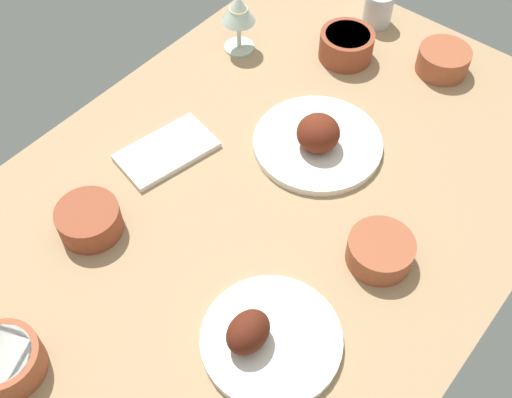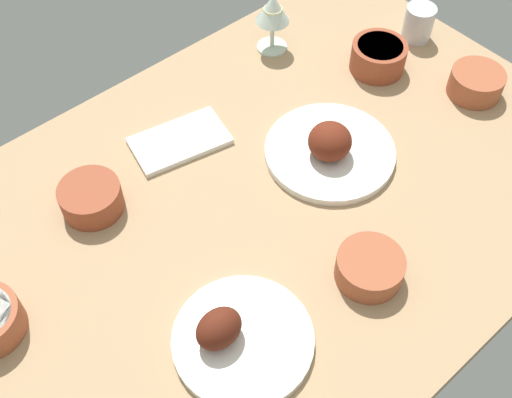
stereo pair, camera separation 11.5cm
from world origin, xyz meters
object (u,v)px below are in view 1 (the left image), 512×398
plate_far_side (319,141)px  bowl_sauce (380,250)px  plate_near_viewer (265,338)px  bowl_cream (5,361)px  folded_napkin (167,151)px  bowl_onions (443,60)px  bowl_pasta (346,45)px  bowl_potatoes (89,219)px  wine_glass (238,11)px  water_tumbler (378,8)px

plate_far_side → bowl_sauce: 27.59cm
plate_near_viewer → bowl_cream: 40.08cm
bowl_cream → folded_napkin: 49.47cm
bowl_onions → folded_napkin: 64.17cm
bowl_cream → bowl_onions: (-104.52, 16.98, -0.14)cm
bowl_pasta → bowl_potatoes: bowl_pasta is taller
bowl_pasta → bowl_onions: bearing=117.4°
plate_far_side → bowl_cream: (68.05, -9.69, 0.95)cm
bowl_onions → wine_glass: 46.38cm
bowl_onions → plate_far_side: bearing=-11.3°
bowl_pasta → bowl_onions: (-9.91, 19.13, -0.46)cm
plate_near_viewer → folded_napkin: (-19.00, -40.71, -1.23)cm
bowl_pasta → folded_napkin: bowl_pasta is taller
wine_glass → folded_napkin: size_ratio=0.73×
plate_near_viewer → wine_glass: wine_glass is taller
plate_far_side → wine_glass: wine_glass is taller
bowl_onions → wine_glass: size_ratio=0.82×
bowl_potatoes → bowl_cream: (25.87, 10.31, 0.14)cm
plate_near_viewer → bowl_cream: (28.73, -27.92, 1.30)cm
bowl_pasta → wine_glass: wine_glass is taller
bowl_pasta → bowl_sauce: 54.10cm
bowl_sauce → bowl_pasta: bearing=-139.1°
plate_near_viewer → water_tumbler: bearing=-158.8°
plate_near_viewer → folded_napkin: bearing=-115.0°
plate_near_viewer → plate_far_side: 43.35cm
water_tumbler → bowl_onions: bearing=76.1°
bowl_potatoes → bowl_sauce: (-27.83, 43.56, -0.28)cm
bowl_onions → bowl_cream: bearing=-9.2°
bowl_sauce → folded_napkin: 46.47cm
bowl_potatoes → wine_glass: size_ratio=0.82×
bowl_sauce → water_tumbler: bearing=-146.7°
bowl_potatoes → bowl_sauce: size_ratio=0.98×
bowl_potatoes → bowl_onions: size_ratio=1.00×
bowl_potatoes → bowl_cream: bowl_cream is taller
bowl_potatoes → water_tumbler: (-83.73, 6.81, 1.07)cm
bowl_sauce → bowl_onions: 53.36cm
bowl_onions → bowl_potatoes: bearing=-19.1°
plate_near_viewer → bowl_onions: (-75.80, -10.94, 1.17)cm
plate_near_viewer → bowl_potatoes: bearing=-85.7°
bowl_sauce → wine_glass: bearing=-116.5°
bowl_pasta → water_tumbler: (-15.00, -1.35, 0.61)cm
plate_far_side → water_tumbler: bearing=-162.4°
bowl_potatoes → wine_glass: (-55.79, -12.47, 6.94)cm
bowl_pasta → water_tumbler: 15.07cm
bowl_sauce → bowl_onions: size_ratio=1.02×
plate_far_side → bowl_sauce: plate_far_side is taller
bowl_onions → folded_napkin: bearing=-27.7°
bowl_cream → wine_glass: size_ratio=0.83×
bowl_sauce → plate_far_side: bearing=-121.3°
plate_far_side → bowl_onions: size_ratio=2.27×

